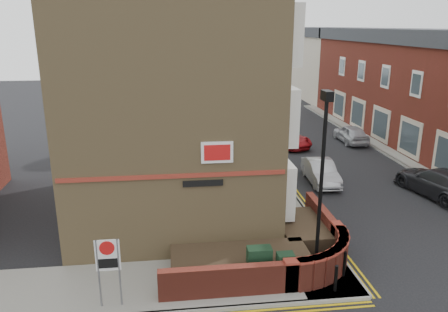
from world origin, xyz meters
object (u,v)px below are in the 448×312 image
at_px(lamppost, 321,188).
at_px(silver_car_near, 321,172).
at_px(utility_cabinet_large, 259,264).
at_px(zone_sign, 108,261).

bearing_deg(lamppost, silver_car_near, 70.03).
relative_size(utility_cabinet_large, silver_car_near, 0.32).
relative_size(zone_sign, silver_car_near, 0.58).
bearing_deg(utility_cabinet_large, silver_car_near, 60.09).
bearing_deg(utility_cabinet_large, zone_sign, -170.31).
bearing_deg(silver_car_near, utility_cabinet_large, -116.87).
height_order(utility_cabinet_large, zone_sign, zone_sign).
distance_m(zone_sign, silver_car_near, 14.11).
bearing_deg(zone_sign, utility_cabinet_large, 9.69).
relative_size(lamppost, zone_sign, 2.86).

